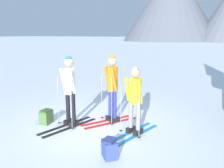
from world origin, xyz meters
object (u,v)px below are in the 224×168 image
at_px(skier_in_yellow, 135,99).
at_px(backpack_on_snow_beside, 109,148).
at_px(skier_in_orange, 112,86).
at_px(backpack_on_snow_front, 46,117).
at_px(skier_in_white, 69,88).

height_order(skier_in_yellow, backpack_on_snow_beside, skier_in_yellow).
distance_m(skier_in_yellow, backpack_on_snow_beside, 1.39).
relative_size(skier_in_orange, backpack_on_snow_front, 4.75).
bearing_deg(skier_in_white, backpack_on_snow_beside, -31.44).
height_order(skier_in_orange, backpack_on_snow_front, skier_in_orange).
bearing_deg(backpack_on_snow_front, skier_in_orange, 30.36).
distance_m(skier_in_white, skier_in_yellow, 1.68).
height_order(skier_in_yellow, backpack_on_snow_front, skier_in_yellow).
bearing_deg(skier_in_yellow, backpack_on_snow_beside, -92.53).
xyz_separation_m(skier_in_white, skier_in_yellow, (1.66, 0.23, -0.14)).
height_order(skier_in_white, backpack_on_snow_beside, skier_in_white).
bearing_deg(backpack_on_snow_beside, skier_in_orange, 114.09).
height_order(skier_in_orange, skier_in_yellow, skier_in_orange).
xyz_separation_m(skier_in_white, backpack_on_snow_front, (-0.68, -0.15, -0.83)).
distance_m(skier_in_orange, skier_in_yellow, 0.97).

